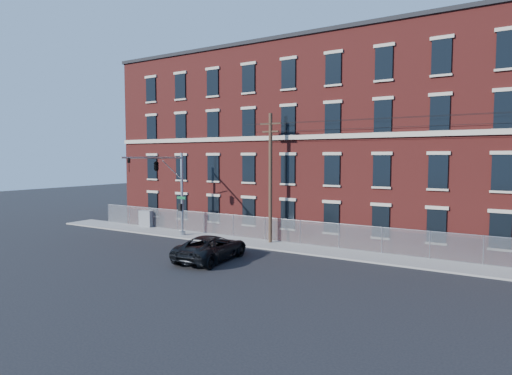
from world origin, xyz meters
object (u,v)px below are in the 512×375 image
object	(u,v)px
traffic_signal_mast	(162,174)
utility_cabinet	(146,219)
utility_pole_near	(270,176)
pickup_truck	(211,248)

from	to	relation	value
traffic_signal_mast	utility_cabinet	world-z (taller)	traffic_signal_mast
utility_pole_near	pickup_truck	distance (m)	8.05
utility_pole_near	utility_cabinet	xyz separation A→B (m)	(-13.83, 0.40, -4.44)
pickup_truck	utility_cabinet	distance (m)	14.86
pickup_truck	traffic_signal_mast	bearing A→B (deg)	-27.91
traffic_signal_mast	utility_pole_near	world-z (taller)	utility_pole_near
utility_pole_near	pickup_truck	size ratio (longest dim) A/B	1.69
utility_pole_near	utility_cabinet	bearing A→B (deg)	178.34
traffic_signal_mast	utility_cabinet	size ratio (longest dim) A/B	4.47
traffic_signal_mast	utility_pole_near	xyz separation A→B (m)	(8.00, 3.42, -0.05)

